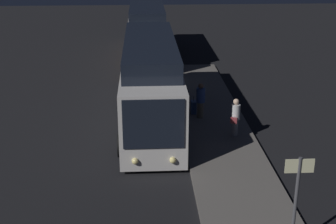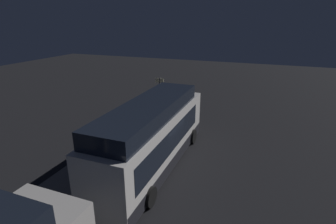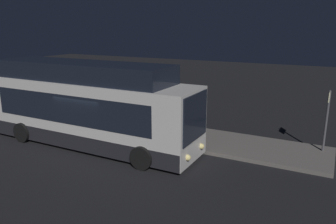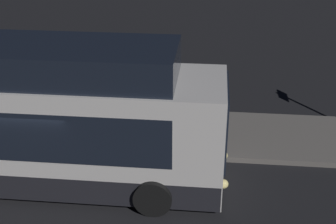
{
  "view_description": "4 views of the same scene",
  "coord_description": "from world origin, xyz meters",
  "px_view_note": "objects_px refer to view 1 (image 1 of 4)",
  "views": [
    {
      "loc": [
        20.34,
        -0.09,
        8.36
      ],
      "look_at": [
        3.46,
        0.85,
        1.93
      ],
      "focal_mm": 50.0,
      "sensor_mm": 36.0,
      "label": 1
    },
    {
      "loc": [
        -12.33,
        -5.28,
        7.95
      ],
      "look_at": [
        3.46,
        0.85,
        1.93
      ],
      "focal_mm": 28.0,
      "sensor_mm": 36.0,
      "label": 2
    },
    {
      "loc": [
        9.76,
        -11.07,
        5.45
      ],
      "look_at": [
        3.46,
        0.85,
        1.93
      ],
      "focal_mm": 35.0,
      "sensor_mm": 36.0,
      "label": 3
    },
    {
      "loc": [
        4.61,
        -10.3,
        7.35
      ],
      "look_at": [
        3.46,
        0.85,
        1.93
      ],
      "focal_mm": 50.0,
      "sensor_mm": 36.0,
      "label": 4
    }
  ],
  "objects_px": {
    "sign_post": "(297,191)",
    "bus_lead": "(151,86)",
    "passenger_boarding": "(235,116)",
    "bus_second": "(147,34)",
    "suitcase": "(193,107)",
    "passenger_waiting": "(201,99)"
  },
  "relations": [
    {
      "from": "passenger_boarding",
      "to": "suitcase",
      "type": "distance_m",
      "value": 3.27
    },
    {
      "from": "bus_second",
      "to": "suitcase",
      "type": "height_order",
      "value": "bus_second"
    },
    {
      "from": "sign_post",
      "to": "bus_lead",
      "type": "bearing_deg",
      "value": -159.1
    },
    {
      "from": "bus_lead",
      "to": "bus_second",
      "type": "distance_m",
      "value": 12.58
    },
    {
      "from": "bus_second",
      "to": "passenger_boarding",
      "type": "xyz_separation_m",
      "value": [
        14.87,
        3.57,
        -0.64
      ]
    },
    {
      "from": "bus_second",
      "to": "sign_post",
      "type": "xyz_separation_m",
      "value": [
        22.44,
        3.77,
        0.15
      ]
    },
    {
      "from": "bus_second",
      "to": "passenger_waiting",
      "type": "distance_m",
      "value": 12.85
    },
    {
      "from": "bus_lead",
      "to": "sign_post",
      "type": "relative_size",
      "value": 3.97
    },
    {
      "from": "suitcase",
      "to": "sign_post",
      "type": "bearing_deg",
      "value": 9.14
    },
    {
      "from": "bus_lead",
      "to": "bus_second",
      "type": "xyz_separation_m",
      "value": [
        -12.58,
        -0.0,
        -0.05
      ]
    },
    {
      "from": "bus_lead",
      "to": "suitcase",
      "type": "xyz_separation_m",
      "value": [
        -0.56,
        2.09,
        -1.28
      ]
    },
    {
      "from": "passenger_boarding",
      "to": "sign_post",
      "type": "bearing_deg",
      "value": 113.42
    },
    {
      "from": "passenger_boarding",
      "to": "bus_second",
      "type": "bearing_deg",
      "value": -54.54
    },
    {
      "from": "suitcase",
      "to": "passenger_boarding",
      "type": "bearing_deg",
      "value": 27.47
    },
    {
      "from": "bus_lead",
      "to": "bus_second",
      "type": "relative_size",
      "value": 0.95
    },
    {
      "from": "bus_second",
      "to": "suitcase",
      "type": "relative_size",
      "value": 13.14
    },
    {
      "from": "bus_second",
      "to": "passenger_waiting",
      "type": "height_order",
      "value": "bus_second"
    },
    {
      "from": "bus_lead",
      "to": "passenger_boarding",
      "type": "relative_size",
      "value": 6.32
    },
    {
      "from": "bus_lead",
      "to": "suitcase",
      "type": "bearing_deg",
      "value": 104.96
    },
    {
      "from": "passenger_boarding",
      "to": "passenger_waiting",
      "type": "height_order",
      "value": "passenger_waiting"
    },
    {
      "from": "bus_lead",
      "to": "sign_post",
      "type": "bearing_deg",
      "value": 20.9
    },
    {
      "from": "sign_post",
      "to": "bus_second",
      "type": "bearing_deg",
      "value": -170.47
    }
  ]
}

